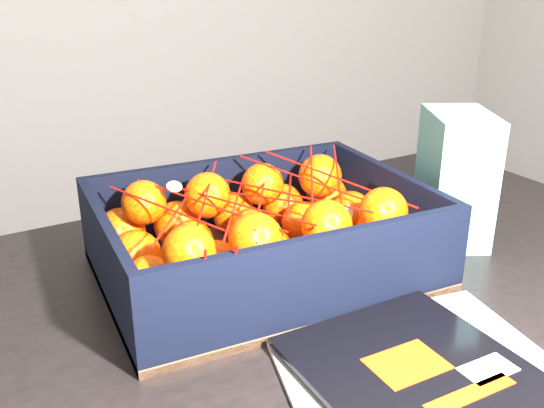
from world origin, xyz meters
name	(u,v)px	position (x,y,z in m)	size (l,w,h in m)	color
table	(319,365)	(-0.03, 0.12, 0.65)	(1.26, 0.90, 0.75)	black
magazine_stack	(435,389)	(-0.02, -0.09, 0.76)	(0.32, 0.32, 0.02)	silver
produce_crate	(262,248)	(-0.07, 0.21, 0.79)	(0.41, 0.31, 0.12)	brown
clementine_heap	(261,232)	(-0.07, 0.22, 0.81)	(0.39, 0.29, 0.12)	#F74A05
mesh_net	(259,200)	(-0.07, 0.21, 0.86)	(0.34, 0.27, 0.09)	red
retail_carton	(455,177)	(0.23, 0.19, 0.85)	(0.09, 0.13, 0.19)	silver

